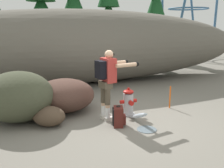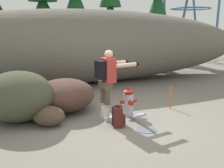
% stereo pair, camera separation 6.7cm
% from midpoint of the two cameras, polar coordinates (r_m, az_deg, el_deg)
% --- Properties ---
extents(ground_plane, '(56.00, 56.00, 0.04)m').
position_cam_midpoint_polar(ground_plane, '(6.16, 2.67, -8.08)').
color(ground_plane, slate).
extents(dirt_embankment, '(14.42, 3.20, 2.78)m').
position_cam_midpoint_polar(dirt_embankment, '(10.01, -7.13, 8.21)').
color(dirt_embankment, '#666056').
rests_on(dirt_embankment, ground_plane).
extents(fire_hydrant, '(0.43, 0.38, 0.70)m').
position_cam_midpoint_polar(fire_hydrant, '(6.38, 3.33, -4.15)').
color(fire_hydrant, '#B2B2B7').
rests_on(fire_hydrant, ground_plane).
extents(hydrant_water_jet, '(0.42, 1.05, 0.45)m').
position_cam_midpoint_polar(hydrant_water_jet, '(5.87, 5.88, -7.52)').
color(hydrant_water_jet, silver).
rests_on(hydrant_water_jet, ground_plane).
extents(utility_worker, '(1.03, 0.64, 1.64)m').
position_cam_midpoint_polar(utility_worker, '(5.91, -1.20, 1.68)').
color(utility_worker, beige).
rests_on(utility_worker, ground_plane).
extents(spare_backpack, '(0.34, 0.35, 0.47)m').
position_cam_midpoint_polar(spare_backpack, '(5.72, 1.14, -7.23)').
color(spare_backpack, '#511E19').
rests_on(spare_backpack, ground_plane).
extents(boulder_large, '(2.22, 2.22, 1.16)m').
position_cam_midpoint_polar(boulder_large, '(6.35, -20.32, -2.56)').
color(boulder_large, '#3F4330').
rests_on(boulder_large, ground_plane).
extents(boulder_mid, '(1.73, 1.65, 0.84)m').
position_cam_midpoint_polar(boulder_mid, '(6.77, -10.80, -2.44)').
color(boulder_mid, '#4D342B').
rests_on(boulder_mid, ground_plane).
extents(boulder_small, '(0.97, 0.96, 0.43)m').
position_cam_midpoint_polar(boulder_small, '(5.93, -14.08, -6.87)').
color(boulder_small, '#4D3C2D').
rests_on(boulder_small, ground_plane).
extents(pine_tree_center, '(2.48, 2.48, 5.60)m').
position_cam_midpoint_polar(pine_tree_center, '(15.53, -15.48, 15.87)').
color(pine_tree_center, '#47331E').
rests_on(pine_tree_center, ground_plane).
extents(pine_tree_right, '(2.20, 2.20, 6.29)m').
position_cam_midpoint_polar(pine_tree_right, '(15.52, -8.63, 17.81)').
color(pine_tree_right, '#47331E').
rests_on(pine_tree_right, ground_plane).
extents(pine_tree_far_right, '(2.07, 2.07, 5.49)m').
position_cam_midpoint_polar(pine_tree_far_right, '(16.32, -0.90, 15.33)').
color(pine_tree_far_right, '#47331E').
rests_on(pine_tree_far_right, ground_plane).
extents(pine_tree_ridge_end, '(1.88, 1.88, 6.43)m').
position_cam_midpoint_polar(pine_tree_ridge_end, '(16.49, 9.56, 17.57)').
color(pine_tree_ridge_end, '#47331E').
rests_on(pine_tree_ridge_end, ground_plane).
extents(survey_stake, '(0.04, 0.04, 0.60)m').
position_cam_midpoint_polar(survey_stake, '(7.08, 12.41, -2.87)').
color(survey_stake, '#E55914').
rests_on(survey_stake, ground_plane).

